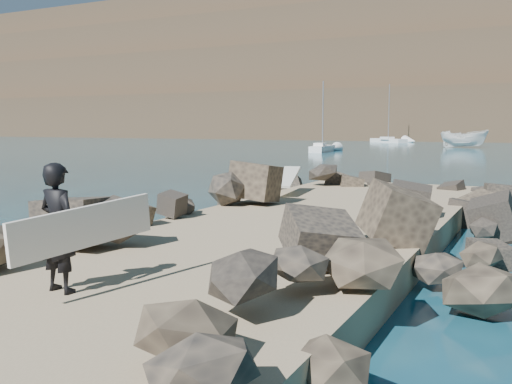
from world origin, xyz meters
TOP-DOWN VIEW (x-y plane):
  - ground at (0.00, 0.00)m, footprint 800.00×800.00m
  - jetty at (0.00, -2.00)m, footprint 6.00×26.00m
  - riprap_left at (-2.90, -1.50)m, footprint 2.60×22.00m
  - riprap_right at (2.90, -1.50)m, footprint 2.60×22.00m
  - surfboard_resting at (-2.34, 5.84)m, footprint 1.03×2.20m
  - boat_imported at (-4.14, 65.67)m, footprint 6.00×2.71m
  - surfer_with_board at (-0.62, -5.32)m, footprint 1.01×2.07m
  - sailboat_a at (-16.12, 46.62)m, footprint 2.03×6.32m
  - sailboat_e at (-17.87, 82.45)m, footprint 7.17×6.68m

SIDE VIEW (x-z plane):
  - ground at x=0.00m, z-range 0.00..0.00m
  - jetty at x=0.00m, z-range 0.00..0.60m
  - sailboat_e at x=-17.87m, z-range -4.45..5.15m
  - sailboat_a at x=-16.12m, z-range -3.44..4.14m
  - riprap_left at x=-2.90m, z-range 0.00..1.00m
  - riprap_right at x=2.90m, z-range 0.00..1.00m
  - surfboard_resting at x=-2.34m, z-range 1.00..1.07m
  - boat_imported at x=-4.14m, z-range 0.00..2.25m
  - surfer_with_board at x=-0.62m, z-range 0.61..2.30m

